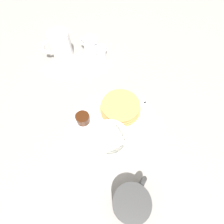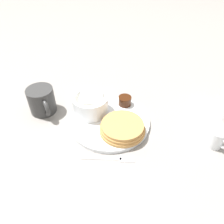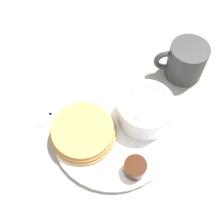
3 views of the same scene
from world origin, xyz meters
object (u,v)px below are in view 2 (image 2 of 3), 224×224
(coffee_mug, at_px, (42,101))
(fork, at_px, (114,158))
(plate, at_px, (110,121))
(bowl, at_px, (91,104))
(creamer_pitcher_near, at_px, (216,138))

(coffee_mug, bearing_deg, fork, -19.12)
(plate, relative_size, fork, 1.78)
(bowl, distance_m, creamer_pitcher_near, 0.37)
(bowl, height_order, creamer_pitcher_near, bowl)
(plate, xyz_separation_m, coffee_mug, (-0.22, -0.02, 0.04))
(creamer_pitcher_near, distance_m, fork, 0.28)
(creamer_pitcher_near, relative_size, fork, 0.41)
(creamer_pitcher_near, bearing_deg, plate, -176.02)
(bowl, xyz_separation_m, creamer_pitcher_near, (0.37, 0.01, -0.02))
(plate, height_order, bowl, bowl)
(plate, xyz_separation_m, bowl, (-0.07, 0.01, 0.04))
(plate, distance_m, bowl, 0.08)
(plate, bearing_deg, coffee_mug, -173.49)
(bowl, xyz_separation_m, fork, (0.13, -0.14, -0.04))
(plate, xyz_separation_m, creamer_pitcher_near, (0.30, 0.02, 0.02))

